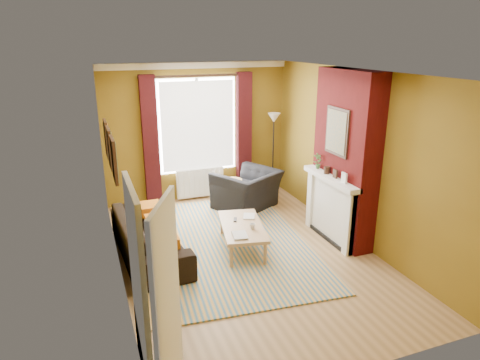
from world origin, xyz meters
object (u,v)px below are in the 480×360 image
at_px(sofa, 149,236).
at_px(armchair, 247,190).
at_px(floor_lamp, 274,131).
at_px(coffee_table, 242,227).
at_px(wicker_stool, 233,191).

relative_size(sofa, armchair, 1.88).
relative_size(sofa, floor_lamp, 1.24).
height_order(armchair, coffee_table, armchair).
bearing_deg(sofa, coffee_table, -105.82).
distance_m(sofa, floor_lamp, 3.68).
bearing_deg(wicker_stool, floor_lamp, 10.37).
bearing_deg(sofa, floor_lamp, -60.62).
bearing_deg(sofa, wicker_stool, -52.40).
distance_m(armchair, floor_lamp, 1.43).
bearing_deg(armchair, wicker_stool, -97.65).
distance_m(coffee_table, wicker_stool, 2.11).
relative_size(coffee_table, wicker_stool, 2.82).
relative_size(wicker_stool, floor_lamp, 0.28).
height_order(sofa, armchair, armchair).
xyz_separation_m(coffee_table, floor_lamp, (1.55, 2.21, 1.02)).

